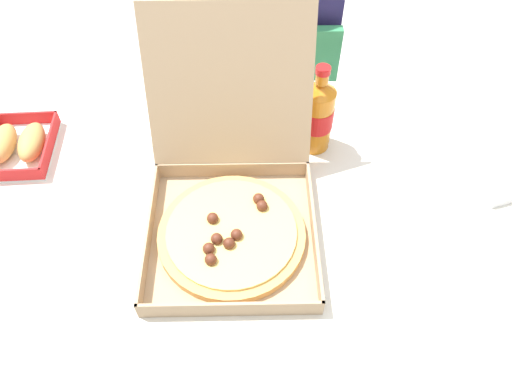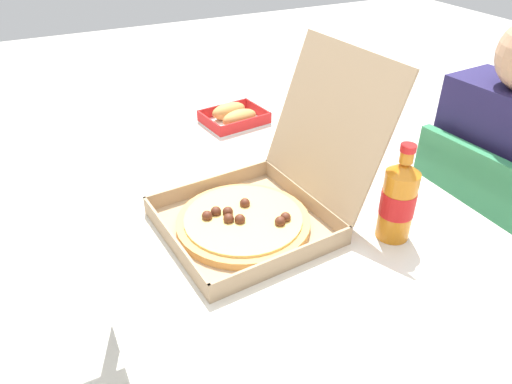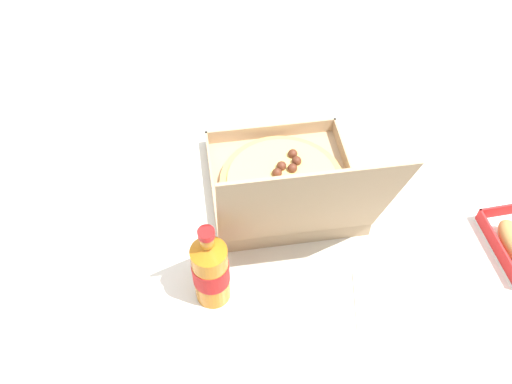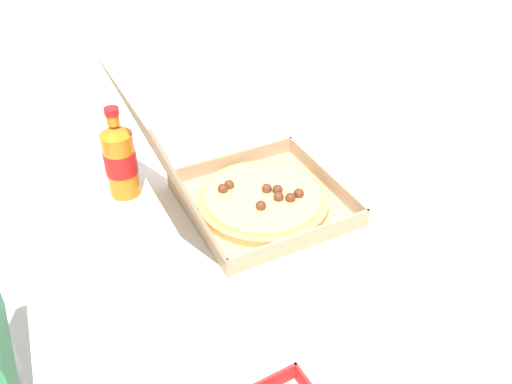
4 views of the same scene
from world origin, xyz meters
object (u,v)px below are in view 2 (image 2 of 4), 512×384
object	(u,v)px
pizza_box_open	(259,204)
bread_side_box	(234,116)
cola_bottle	(398,200)
paper_menu	(312,154)
chair	(476,242)
diner_person	(508,180)

from	to	relation	value
pizza_box_open	bread_side_box	distance (m)	0.55
cola_bottle	paper_menu	xyz separation A→B (m)	(-0.40, 0.04, -0.09)
bread_side_box	paper_menu	world-z (taller)	bread_side_box
chair	diner_person	bearing A→B (deg)	94.89
cola_bottle	paper_menu	distance (m)	0.41
bread_side_box	cola_bottle	xyz separation A→B (m)	(0.69, 0.07, 0.07)
chair	pizza_box_open	distance (m)	0.79
bread_side_box	cola_bottle	world-z (taller)	cola_bottle
paper_menu	diner_person	bearing A→B (deg)	66.16
chair	cola_bottle	size ratio (longest dim) A/B	3.71
diner_person	cola_bottle	bearing A→B (deg)	-77.57
chair	paper_menu	size ratio (longest dim) A/B	3.95
pizza_box_open	cola_bottle	distance (m)	0.30
diner_person	bread_side_box	bearing A→B (deg)	-133.30
bread_side_box	cola_bottle	bearing A→B (deg)	6.07
chair	pizza_box_open	xyz separation A→B (m)	(-0.06, -0.72, 0.32)
chair	diner_person	distance (m)	0.21
pizza_box_open	bread_side_box	bearing A→B (deg)	161.90
pizza_box_open	diner_person	bearing A→B (deg)	85.99
chair	paper_menu	distance (m)	0.59
bread_side_box	paper_menu	size ratio (longest dim) A/B	0.99
pizza_box_open	cola_bottle	size ratio (longest dim) A/B	2.15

